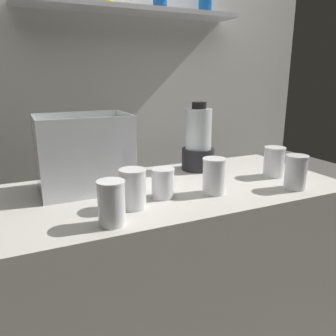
# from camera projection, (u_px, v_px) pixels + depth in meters

# --- Properties ---
(counter) EXTENTS (1.40, 0.64, 0.90)m
(counter) POSITION_uv_depth(u_px,v_px,m) (168.00, 286.00, 1.44)
(counter) COLOR beige
(counter) RESTS_ON ground_plane
(back_wall_unit) EXTENTS (2.60, 0.24, 2.50)m
(back_wall_unit) POSITION_uv_depth(u_px,v_px,m) (112.00, 87.00, 1.90)
(back_wall_unit) COLOR silver
(back_wall_unit) RESTS_ON ground_plane
(carrot_display_bin) EXTENTS (0.34, 0.23, 0.29)m
(carrot_display_bin) POSITION_uv_depth(u_px,v_px,m) (85.00, 166.00, 1.28)
(carrot_display_bin) COLOR white
(carrot_display_bin) RESTS_ON counter
(blender_pitcher) EXTENTS (0.15, 0.15, 0.31)m
(blender_pitcher) POSITION_uv_depth(u_px,v_px,m) (198.00, 142.00, 1.55)
(blender_pitcher) COLOR black
(blender_pitcher) RESTS_ON counter
(juice_cup_pomegranate_far_left) EXTENTS (0.08, 0.08, 0.14)m
(juice_cup_pomegranate_far_left) POSITION_uv_depth(u_px,v_px,m) (112.00, 206.00, 0.98)
(juice_cup_pomegranate_far_left) COLOR white
(juice_cup_pomegranate_far_left) RESTS_ON counter
(juice_cup_carrot_left) EXTENTS (0.09, 0.09, 0.13)m
(juice_cup_carrot_left) POSITION_uv_depth(u_px,v_px,m) (133.00, 190.00, 1.11)
(juice_cup_carrot_left) COLOR white
(juice_cup_carrot_left) RESTS_ON counter
(juice_cup_orange_middle) EXTENTS (0.08, 0.08, 0.11)m
(juice_cup_orange_middle) POSITION_uv_depth(u_px,v_px,m) (163.00, 185.00, 1.21)
(juice_cup_orange_middle) COLOR white
(juice_cup_orange_middle) RESTS_ON counter
(juice_cup_pomegranate_right) EXTENTS (0.09, 0.09, 0.13)m
(juice_cup_pomegranate_right) POSITION_uv_depth(u_px,v_px,m) (214.00, 177.00, 1.24)
(juice_cup_pomegranate_right) COLOR white
(juice_cup_pomegranate_right) RESTS_ON counter
(juice_cup_mango_far_right) EXTENTS (0.09, 0.09, 0.13)m
(juice_cup_mango_far_right) POSITION_uv_depth(u_px,v_px,m) (296.00, 174.00, 1.30)
(juice_cup_mango_far_right) COLOR white
(juice_cup_mango_far_right) RESTS_ON counter
(juice_cup_pomegranate_rightmost) EXTENTS (0.09, 0.09, 0.13)m
(juice_cup_pomegranate_rightmost) POSITION_uv_depth(u_px,v_px,m) (274.00, 163.00, 1.46)
(juice_cup_pomegranate_rightmost) COLOR white
(juice_cup_pomegranate_rightmost) RESTS_ON counter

